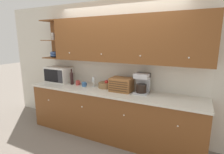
% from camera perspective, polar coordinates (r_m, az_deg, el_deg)
% --- Properties ---
extents(ground_plane, '(24.00, 24.00, 0.00)m').
position_cam_1_polar(ground_plane, '(3.89, 1.47, -16.45)').
color(ground_plane, slate).
extents(wall_back, '(5.75, 0.06, 2.60)m').
position_cam_1_polar(wall_back, '(3.49, 1.79, 2.87)').
color(wall_back, beige).
rests_on(wall_back, ground_plane).
extents(counter_unit, '(3.37, 0.65, 0.93)m').
position_cam_1_polar(counter_unit, '(3.43, -0.70, -11.81)').
color(counter_unit, brown).
rests_on(counter_unit, ground_plane).
extents(backsplash_panel, '(3.35, 0.01, 0.52)m').
position_cam_1_polar(backsplash_panel, '(3.48, 1.53, 1.07)').
color(backsplash_panel, silver).
rests_on(backsplash_panel, counter_unit).
extents(upper_cabinets, '(3.35, 0.35, 0.81)m').
position_cam_1_polar(upper_cabinets, '(3.20, 3.21, 12.07)').
color(upper_cabinets, brown).
rests_on(upper_cabinets, backsplash_panel).
extents(microwave, '(0.55, 0.37, 0.34)m').
position_cam_1_polar(microwave, '(4.06, -16.95, 0.82)').
color(microwave, silver).
rests_on(microwave, counter_unit).
extents(wine_bottle, '(0.07, 0.07, 0.33)m').
position_cam_1_polar(wine_bottle, '(3.78, -12.99, -0.12)').
color(wine_bottle, black).
rests_on(wine_bottle, counter_unit).
extents(mug, '(0.10, 0.08, 0.10)m').
position_cam_1_polar(mug, '(3.70, -11.09, -1.87)').
color(mug, '#B73D38').
rests_on(mug, counter_unit).
extents(mug_blue_second, '(0.10, 0.09, 0.09)m').
position_cam_1_polar(mug_blue_second, '(3.57, -9.10, -2.36)').
color(mug_blue_second, '#38669E').
rests_on(mug_blue_second, counter_unit).
extents(wine_glass, '(0.07, 0.07, 0.21)m').
position_cam_1_polar(wine_glass, '(3.50, -6.07, -0.95)').
color(wine_glass, silver).
rests_on(wine_glass, counter_unit).
extents(fruit_basket, '(0.28, 0.28, 0.16)m').
position_cam_1_polar(fruit_basket, '(3.44, -2.14, -2.60)').
color(fruit_basket, '#937047').
rests_on(fruit_basket, counter_unit).
extents(bread_box, '(0.39, 0.29, 0.25)m').
position_cam_1_polar(bread_box, '(3.19, 3.03, -2.49)').
color(bread_box, '#996033').
rests_on(bread_box, counter_unit).
extents(coffee_maker, '(0.24, 0.23, 0.36)m').
position_cam_1_polar(coffee_maker, '(3.08, 9.78, -2.07)').
color(coffee_maker, '#B7B7BC').
rests_on(coffee_maker, counter_unit).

